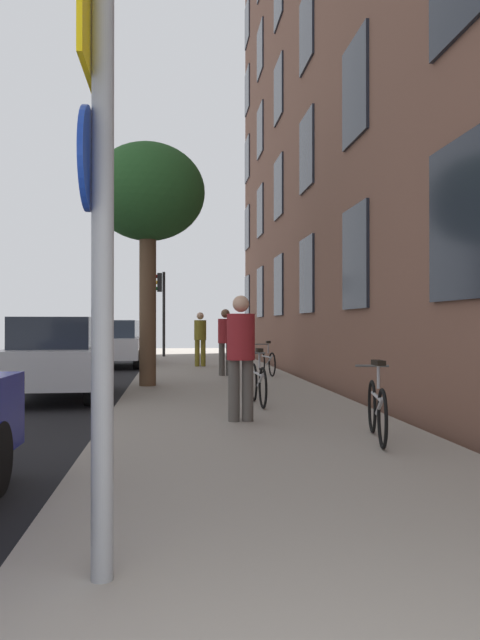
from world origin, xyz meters
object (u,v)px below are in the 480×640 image
at_px(pedestrian_2, 200,335).
at_px(car_2, 115,343).
at_px(bicycle_1, 258,383).
at_px(car_1, 59,357).
at_px(bicycle_2, 251,374).
at_px(tree_near, 148,196).
at_px(pedestrian_0, 241,349).
at_px(sign_post, 98,216).
at_px(traffic_light, 161,299).
at_px(bicycle_0, 377,409).
at_px(bicycle_3, 267,362).
at_px(pedestrian_1, 225,338).

bearing_deg(pedestrian_2, car_2, 150.55).
xyz_separation_m(bicycle_1, car_1, (-3.71, 2.22, 0.34)).
bearing_deg(bicycle_2, pedestrian_2, 95.23).
height_order(tree_near, pedestrian_0, tree_near).
relative_size(sign_post, car_2, 0.81).
relative_size(tree_near, pedestrian_2, 3.07).
xyz_separation_m(traffic_light, pedestrian_0, (1.44, -17.44, -1.46)).
bearing_deg(pedestrian_2, traffic_light, 102.50).
bearing_deg(bicycle_0, bicycle_2, 98.82).
height_order(bicycle_1, bicycle_2, bicycle_1).
bearing_deg(bicycle_3, car_2, 131.14).
bearing_deg(pedestrian_1, car_1, -135.09).
height_order(bicycle_0, pedestrian_1, pedestrian_1).
relative_size(sign_post, bicycle_1, 2.02).
relative_size(traffic_light, bicycle_2, 2.24).
xyz_separation_m(sign_post, bicycle_2, (1.99, 8.86, -1.61)).
bearing_deg(bicycle_0, bicycle_3, 89.14).
distance_m(bicycle_1, car_2, 11.69).
bearing_deg(car_1, bicycle_3, 38.05).
bearing_deg(tree_near, car_1, -144.27).
relative_size(traffic_light, pedestrian_1, 2.03).
xyz_separation_m(traffic_light, pedestrian_2, (1.37, -6.20, -1.47)).
height_order(pedestrian_1, car_1, pedestrian_1).
distance_m(pedestrian_1, car_2, 6.29).
bearing_deg(pedestrian_1, tree_near, -128.93).
bearing_deg(pedestrian_1, pedestrian_0, -93.35).
bearing_deg(bicycle_0, pedestrian_2, 96.71).
bearing_deg(tree_near, bicycle_3, 39.26).
bearing_deg(bicycle_1, car_2, 107.11).
height_order(bicycle_2, bicycle_3, bicycle_3).
bearing_deg(pedestrian_2, bicycle_3, -65.17).
bearing_deg(car_2, sign_post, -84.96).
distance_m(bicycle_2, bicycle_3, 4.10).
height_order(traffic_light, bicycle_1, traffic_light).
xyz_separation_m(pedestrian_0, pedestrian_1, (0.44, 7.58, -0.00)).
distance_m(traffic_light, tree_near, 12.42).
distance_m(pedestrian_0, car_2, 13.21).
bearing_deg(bicycle_2, bicycle_1, -93.92).
relative_size(bicycle_2, pedestrian_0, 0.90).
relative_size(sign_post, bicycle_2, 2.06).
distance_m(bicycle_3, car_2, 6.90).
distance_m(traffic_light, car_1, 13.75).
bearing_deg(bicycle_1, bicycle_3, 79.65).
xyz_separation_m(pedestrian_0, pedestrian_2, (-0.06, 11.24, -0.01)).
relative_size(sign_post, bicycle_3, 1.94).
bearing_deg(pedestrian_2, bicycle_0, -83.29).
relative_size(traffic_light, bicycle_3, 2.10).
relative_size(bicycle_1, bicycle_2, 1.02).
relative_size(bicycle_2, pedestrian_1, 0.90).
bearing_deg(pedestrian_2, sign_post, -94.52).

